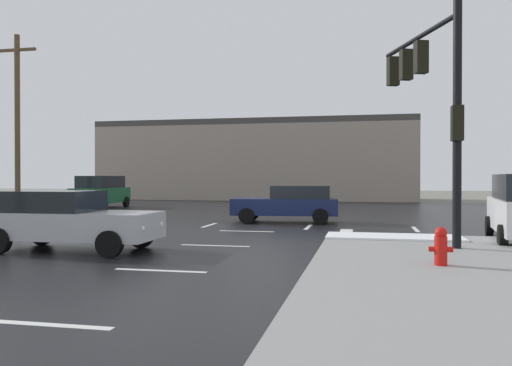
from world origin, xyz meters
TOP-DOWN VIEW (x-y plane):
  - ground_plane at (0.00, 0.00)m, footprint 120.00×120.00m
  - road_asphalt at (0.00, 0.00)m, footprint 44.00×44.00m
  - snow_strip_curbside at (5.00, -4.00)m, footprint 4.00×1.60m
  - lane_markings at (1.20, -1.38)m, footprint 36.15×36.15m
  - traffic_signal_mast at (5.96, -4.68)m, footprint 1.75×4.50m
  - fire_hydrant at (5.68, -8.84)m, footprint 0.48×0.26m
  - strip_building_background at (-5.39, 25.59)m, footprint 27.49×8.00m
  - sedan_navy at (0.94, 2.00)m, footprint 4.65×2.34m
  - suv_green at (-12.20, 9.93)m, footprint 2.36×4.91m
  - sedan_silver at (-3.58, -7.72)m, footprint 4.54×2.03m
  - utility_pole_far at (-13.90, 4.18)m, footprint 2.20×0.28m

SIDE VIEW (x-z plane):
  - ground_plane at x=0.00m, z-range 0.00..0.00m
  - road_asphalt at x=0.00m, z-range 0.00..0.02m
  - lane_markings at x=1.20m, z-range 0.02..0.03m
  - snow_strip_curbside at x=5.00m, z-range 0.14..0.20m
  - fire_hydrant at x=5.68m, z-range 0.14..0.93m
  - sedan_navy at x=0.94m, z-range 0.06..1.64m
  - sedan_silver at x=-3.58m, z-range 0.06..1.64m
  - suv_green at x=-12.20m, z-range 0.08..2.11m
  - strip_building_background at x=-5.39m, z-range 0.00..6.90m
  - traffic_signal_mast at x=5.96m, z-range 1.30..7.69m
  - utility_pole_far at x=-13.90m, z-range 0.22..9.73m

